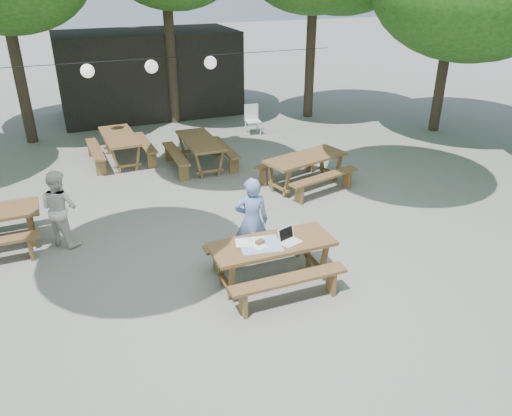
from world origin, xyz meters
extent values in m
plane|color=slate|center=(0.00, 0.00, 0.00)|extent=(80.00, 80.00, 0.00)
cube|color=black|center=(0.50, 10.50, 1.40)|extent=(6.00, 3.00, 2.80)
cube|color=brown|center=(0.22, -0.97, 0.72)|extent=(2.00, 0.80, 0.06)
cube|color=brown|center=(0.22, -1.62, 0.45)|extent=(1.90, 0.28, 0.05)
cube|color=brown|center=(0.22, -0.32, 0.45)|extent=(1.90, 0.28, 0.05)
cube|color=brown|center=(0.22, -0.97, 0.34)|extent=(1.70, 0.70, 0.69)
cube|color=brown|center=(2.56, 2.44, 0.72)|extent=(2.14, 1.29, 0.06)
cube|color=brown|center=(2.73, 1.81, 0.45)|extent=(1.91, 0.76, 0.05)
cube|color=brown|center=(2.40, 3.07, 0.45)|extent=(1.91, 0.76, 0.05)
cube|color=brown|center=(2.56, 2.44, 0.34)|extent=(1.82, 1.11, 0.69)
cube|color=brown|center=(-1.26, 5.74, 0.72)|extent=(0.87, 2.03, 0.06)
cube|color=brown|center=(-0.61, 5.77, 0.45)|extent=(0.35, 1.91, 0.05)
cube|color=brown|center=(-1.91, 5.72, 0.45)|extent=(0.35, 1.91, 0.05)
cube|color=brown|center=(-1.26, 5.74, 0.34)|extent=(0.76, 1.72, 0.69)
cube|color=brown|center=(0.61, 4.60, 0.72)|extent=(0.81, 2.00, 0.06)
cube|color=brown|center=(1.26, 4.60, 0.45)|extent=(0.29, 1.90, 0.05)
cube|color=brown|center=(-0.04, 4.60, 0.45)|extent=(0.29, 1.90, 0.05)
cube|color=brown|center=(0.61, 4.60, 0.34)|extent=(0.71, 1.70, 0.69)
imported|color=#6D8AC7|center=(0.15, -0.23, 0.80)|extent=(0.67, 0.55, 1.60)
imported|color=white|center=(-2.90, 1.69, 0.73)|extent=(0.89, 0.90, 1.47)
cube|color=silver|center=(2.94, 6.75, 0.40)|extent=(0.48, 0.48, 0.04)
cube|color=silver|center=(2.96, 6.95, 0.66)|extent=(0.44, 0.08, 0.48)
cube|color=silver|center=(2.94, 6.75, 0.19)|extent=(0.46, 0.46, 0.38)
cube|color=white|center=(0.49, -1.09, 0.76)|extent=(0.39, 0.33, 0.02)
cube|color=white|center=(0.45, -0.98, 0.88)|extent=(0.33, 0.17, 0.23)
cube|color=black|center=(0.45, -0.99, 0.88)|extent=(0.28, 0.13, 0.19)
cube|color=#3671B9|center=(0.01, -0.97, 0.75)|extent=(0.73, 0.65, 0.01)
cube|color=white|center=(-0.04, -0.97, 0.76)|extent=(0.28, 0.34, 0.00)
cube|color=white|center=(0.01, -0.88, 0.76)|extent=(0.30, 0.35, 0.00)
cube|color=white|center=(-0.24, -0.81, 0.76)|extent=(0.28, 0.34, 0.00)
cube|color=brown|center=(0.01, -0.95, 0.80)|extent=(0.16, 0.13, 0.06)
cylinder|color=black|center=(0.50, 6.00, 2.60)|extent=(9.00, 0.02, 0.02)
sphere|color=white|center=(-1.80, 6.00, 2.40)|extent=(0.34, 0.34, 0.34)
sphere|color=white|center=(-0.20, 6.00, 2.40)|extent=(0.34, 0.34, 0.34)
sphere|color=white|center=(1.40, 6.00, 2.40)|extent=(0.34, 0.34, 0.34)
cylinder|color=#2D2319|center=(-3.50, 8.50, 2.48)|extent=(0.32, 0.32, 4.96)
cylinder|color=#2D2319|center=(1.00, 9.00, 2.58)|extent=(0.32, 0.32, 5.16)
cylinder|color=#2D2319|center=(5.50, 8.00, 2.56)|extent=(0.32, 0.32, 5.12)
cylinder|color=#2D2319|center=(8.50, 5.00, 2.25)|extent=(0.32, 0.32, 4.50)
camera|label=1|loc=(-2.62, -7.33, 4.74)|focal=35.00mm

